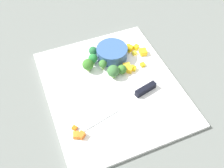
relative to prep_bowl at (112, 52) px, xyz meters
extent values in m
plane|color=slate|center=(-0.12, 0.05, -0.03)|extent=(4.00, 4.00, 0.00)
cube|color=white|center=(-0.12, 0.05, -0.02)|extent=(0.45, 0.38, 0.01)
cylinder|color=#33568E|center=(0.00, 0.00, 0.00)|extent=(0.10, 0.10, 0.04)
cube|color=silver|center=(-0.21, 0.14, -0.02)|extent=(0.05, 0.15, 0.00)
cube|color=black|center=(-0.17, -0.04, -0.01)|extent=(0.03, 0.07, 0.02)
cube|color=orange|center=(-0.24, 0.18, -0.01)|extent=(0.02, 0.02, 0.02)
cube|color=orange|center=(-0.21, 0.19, -0.01)|extent=(0.02, 0.02, 0.01)
cube|color=orange|center=(-0.24, 0.19, -0.01)|extent=(0.02, 0.02, 0.02)
cube|color=yellow|center=(-0.08, -0.03, -0.01)|extent=(0.03, 0.03, 0.02)
cube|color=yellow|center=(-0.03, -0.10, -0.01)|extent=(0.03, 0.03, 0.02)
cube|color=yellow|center=(-0.08, -0.04, -0.01)|extent=(0.02, 0.02, 0.01)
cube|color=yellow|center=(-0.08, -0.07, -0.01)|extent=(0.01, 0.01, 0.01)
cube|color=yellow|center=(-0.07, -0.01, -0.01)|extent=(0.02, 0.02, 0.01)
cube|color=yellow|center=(0.01, -0.06, -0.01)|extent=(0.03, 0.03, 0.02)
cube|color=yellow|center=(-0.07, -0.02, -0.01)|extent=(0.02, 0.02, 0.02)
cube|color=yellow|center=(0.00, -0.09, -0.01)|extent=(0.02, 0.02, 0.01)
cube|color=yellow|center=(-0.02, -0.07, -0.01)|extent=(0.01, 0.02, 0.01)
cylinder|color=#96C064|center=(-0.04, 0.05, -0.01)|extent=(0.01, 0.01, 0.01)
sphere|color=#3A712F|center=(-0.04, 0.05, 0.00)|extent=(0.03, 0.03, 0.03)
cylinder|color=#8BAC60|center=(-0.03, 0.09, -0.01)|extent=(0.01, 0.01, 0.02)
sphere|color=#346E25|center=(-0.03, 0.09, 0.01)|extent=(0.04, 0.04, 0.04)
cylinder|color=#97C354|center=(-0.08, 0.03, -0.01)|extent=(0.01, 0.01, 0.01)
sphere|color=#376835|center=(-0.08, 0.03, 0.01)|extent=(0.04, 0.04, 0.04)
cylinder|color=#8CB266|center=(-0.01, 0.07, -0.01)|extent=(0.01, 0.01, 0.01)
sphere|color=#247433|center=(-0.01, 0.07, 0.00)|extent=(0.03, 0.03, 0.03)
cylinder|color=#8BB565|center=(-0.08, 0.00, -0.01)|extent=(0.01, 0.01, 0.01)
sphere|color=#3A722B|center=(-0.08, 0.00, 0.00)|extent=(0.03, 0.03, 0.03)
cylinder|color=#82BC5F|center=(0.03, 0.05, -0.01)|extent=(0.01, 0.01, 0.01)
sphere|color=#246334|center=(0.03, 0.05, 0.00)|extent=(0.03, 0.03, 0.03)
camera|label=1|loc=(-0.55, 0.23, 0.58)|focal=40.81mm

